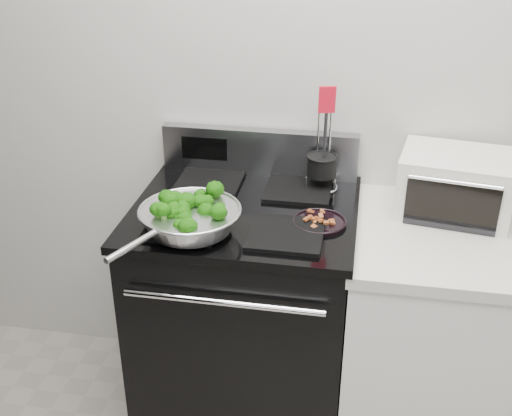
% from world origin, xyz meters
% --- Properties ---
extents(back_wall, '(4.00, 0.02, 2.70)m').
position_xyz_m(back_wall, '(0.00, 1.75, 1.35)').
color(back_wall, beige).
rests_on(back_wall, ground).
extents(gas_range, '(0.79, 0.69, 1.13)m').
position_xyz_m(gas_range, '(-0.30, 1.41, 0.49)').
color(gas_range, black).
rests_on(gas_range, floor).
extents(counter, '(0.62, 0.68, 0.92)m').
position_xyz_m(counter, '(0.39, 1.41, 0.46)').
color(counter, white).
rests_on(counter, floor).
extents(skillet, '(0.34, 0.51, 0.07)m').
position_xyz_m(skillet, '(-0.44, 1.21, 1.00)').
color(skillet, silver).
rests_on(skillet, gas_range).
extents(broccoli_pile, '(0.26, 0.26, 0.09)m').
position_xyz_m(broccoli_pile, '(-0.44, 1.21, 1.02)').
color(broccoli_pile, black).
rests_on(broccoli_pile, skillet).
extents(bacon_plate, '(0.18, 0.18, 0.04)m').
position_xyz_m(bacon_plate, '(-0.03, 1.34, 0.97)').
color(bacon_plate, black).
rests_on(bacon_plate, gas_range).
extents(utensil_holder, '(0.13, 0.13, 0.40)m').
position_xyz_m(utensil_holder, '(-0.05, 1.62, 1.02)').
color(utensil_holder, silver).
rests_on(utensil_holder, gas_range).
extents(toaster_oven, '(0.42, 0.34, 0.22)m').
position_xyz_m(toaster_oven, '(0.42, 1.57, 1.03)').
color(toaster_oven, silver).
rests_on(toaster_oven, counter).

